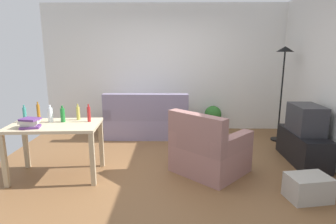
% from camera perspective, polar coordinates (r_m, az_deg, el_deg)
% --- Properties ---
extents(ground_plane, '(5.20, 4.40, 0.02)m').
position_cam_1_polar(ground_plane, '(4.40, -1.42, -11.14)').
color(ground_plane, brown).
extents(wall_rear, '(5.20, 0.10, 2.70)m').
position_cam_1_polar(wall_rear, '(6.24, -0.70, 8.84)').
color(wall_rear, silver).
rests_on(wall_rear, ground_plane).
extents(couch, '(1.65, 0.84, 0.92)m').
position_cam_1_polar(couch, '(5.82, -4.22, -1.88)').
color(couch, gray).
rests_on(couch, ground_plane).
extents(tv_stand, '(0.44, 1.10, 0.48)m').
position_cam_1_polar(tv_stand, '(5.00, 25.58, -6.40)').
color(tv_stand, black).
rests_on(tv_stand, ground_plane).
extents(tv, '(0.41, 0.60, 0.44)m').
position_cam_1_polar(tv, '(4.88, 26.13, -1.28)').
color(tv, '#2D2D33').
rests_on(tv, tv_stand).
extents(torchiere_lamp, '(0.32, 0.32, 1.81)m').
position_cam_1_polar(torchiere_lamp, '(5.76, 22.28, 8.21)').
color(torchiere_lamp, black).
rests_on(torchiere_lamp, ground_plane).
extents(desk, '(1.24, 0.77, 0.76)m').
position_cam_1_polar(desk, '(4.19, -21.84, -3.72)').
color(desk, '#C6B28E').
rests_on(desk, ground_plane).
extents(potted_plant, '(0.36, 0.36, 0.57)m').
position_cam_1_polar(potted_plant, '(6.16, 9.04, -0.98)').
color(potted_plant, brown).
rests_on(potted_plant, ground_plane).
extents(armchair, '(1.23, 1.23, 0.92)m').
position_cam_1_polar(armchair, '(4.15, 8.07, -7.85)').
color(armchair, '#996B66').
rests_on(armchair, ground_plane).
extents(storage_box, '(0.53, 0.42, 0.30)m').
position_cam_1_polar(storage_box, '(3.86, 26.41, -13.49)').
color(storage_box, '#A8A399').
rests_on(storage_box, ground_plane).
extents(bottle_tall, '(0.05, 0.05, 0.25)m').
position_cam_1_polar(bottle_tall, '(4.42, -26.93, -0.47)').
color(bottle_tall, teal).
rests_on(bottle_tall, desk).
extents(bottle_amber, '(0.04, 0.04, 0.28)m').
position_cam_1_polar(bottle_amber, '(4.41, -24.67, -0.08)').
color(bottle_amber, '#9E6019').
rests_on(bottle_amber, desk).
extents(bottle_clear, '(0.07, 0.07, 0.24)m').
position_cam_1_polar(bottle_clear, '(4.27, -22.65, -0.50)').
color(bottle_clear, silver).
rests_on(bottle_clear, desk).
extents(bottle_green, '(0.06, 0.06, 0.23)m').
position_cam_1_polar(bottle_green, '(4.22, -20.47, -0.55)').
color(bottle_green, '#1E722D').
rests_on(bottle_green, desk).
extents(bottle_squat, '(0.05, 0.05, 0.23)m').
position_cam_1_polar(bottle_squat, '(4.28, -17.67, -0.19)').
color(bottle_squat, '#BCB24C').
rests_on(bottle_squat, desk).
extents(bottle_red, '(0.05, 0.05, 0.25)m').
position_cam_1_polar(bottle_red, '(4.12, -15.67, -0.38)').
color(bottle_red, '#AD2323').
rests_on(bottle_red, desk).
extents(book_stack, '(0.28, 0.22, 0.13)m').
position_cam_1_polar(book_stack, '(4.08, -26.13, -1.99)').
color(book_stack, '#593372').
rests_on(book_stack, desk).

